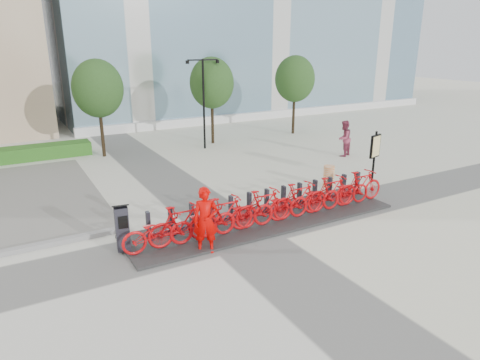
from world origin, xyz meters
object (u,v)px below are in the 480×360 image
construction_barrel (329,176)px  map_sign (375,148)px  bike_0 (158,231)px  kiosk (122,228)px  worker_red (206,220)px  pedestrian (344,138)px

construction_barrel → map_sign: 2.48m
bike_0 → map_sign: (10.54, 1.89, 0.82)m
bike_0 → kiosk: 1.01m
worker_red → map_sign: size_ratio=0.89×
bike_0 → map_sign: map_sign is taller
pedestrian → map_sign: bearing=43.9°
worker_red → construction_barrel: size_ratio=2.21×
worker_red → map_sign: (9.33, 2.57, 0.48)m
kiosk → map_sign: 11.55m
construction_barrel → map_sign: bearing=-8.7°
map_sign → construction_barrel: bearing=154.7°
worker_red → map_sign: 9.69m
bike_0 → pedestrian: size_ratio=1.11×
worker_red → construction_barrel: bearing=46.8°
construction_barrel → bike_0: bearing=-165.0°
worker_red → pedestrian: size_ratio=1.03×
pedestrian → map_sign: size_ratio=0.87×
kiosk → map_sign: map_sign is taller
kiosk → pedestrian: 14.32m
bike_0 → worker_red: worker_red is taller
map_sign → worker_red: bearing=178.9°
worker_red → pedestrian: bearing=54.7°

